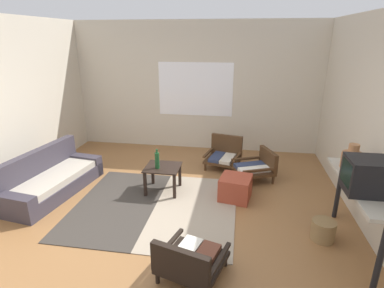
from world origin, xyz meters
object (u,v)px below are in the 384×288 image
at_px(couch, 50,180).
at_px(coffee_table, 163,172).
at_px(glass_bottle, 157,160).
at_px(clay_vase, 352,159).
at_px(crt_television, 373,176).
at_px(wicker_basket, 323,230).
at_px(ottoman_orange, 235,188).
at_px(console_shelf, 361,192).
at_px(armchair_striped_foreground, 190,261).
at_px(armchair_corner, 257,166).
at_px(armchair_by_window, 224,154).

height_order(couch, coffee_table, couch).
bearing_deg(glass_bottle, clay_vase, -12.00).
bearing_deg(crt_television, wicker_basket, 130.11).
distance_m(ottoman_orange, console_shelf, 1.79).
xyz_separation_m(crt_television, wicker_basket, (-0.28, 0.33, -0.91)).
relative_size(coffee_table, ottoman_orange, 1.21).
bearing_deg(couch, console_shelf, -9.38).
relative_size(couch, coffee_table, 3.30).
distance_m(couch, coffee_table, 1.79).
height_order(ottoman_orange, clay_vase, clay_vase).
bearing_deg(wicker_basket, clay_vase, 45.97).
bearing_deg(clay_vase, couch, 176.18).
distance_m(armchair_striped_foreground, wicker_basket, 1.77).
height_order(coffee_table, clay_vase, clay_vase).
xyz_separation_m(armchair_corner, console_shelf, (1.03, -1.73, 0.50)).
distance_m(crt_television, glass_bottle, 2.90).
relative_size(armchair_striped_foreground, crt_television, 1.45).
xyz_separation_m(armchair_corner, crt_television, (1.02, -1.94, 0.79)).
height_order(armchair_corner, glass_bottle, glass_bottle).
relative_size(armchair_striped_foreground, clay_vase, 2.53).
relative_size(ottoman_orange, crt_television, 0.85).
relative_size(ottoman_orange, clay_vase, 1.48).
height_order(armchair_striped_foreground, glass_bottle, glass_bottle).
relative_size(couch, armchair_striped_foreground, 2.34).
height_order(console_shelf, glass_bottle, console_shelf).
distance_m(couch, console_shelf, 4.39).
xyz_separation_m(couch, wicker_basket, (4.01, -0.58, -0.09)).
height_order(armchair_corner, crt_television, crt_television).
height_order(armchair_striped_foreground, wicker_basket, armchair_striped_foreground).
relative_size(armchair_striped_foreground, ottoman_orange, 1.71).
xyz_separation_m(armchair_by_window, glass_bottle, (-0.97, -1.22, 0.31)).
height_order(couch, armchair_by_window, couch).
bearing_deg(glass_bottle, console_shelf, -20.56).
bearing_deg(wicker_basket, armchair_by_window, 123.06).
relative_size(clay_vase, wicker_basket, 1.07).
relative_size(console_shelf, crt_television, 2.77).
bearing_deg(armchair_by_window, armchair_striped_foreground, -93.26).
bearing_deg(clay_vase, armchair_by_window, 132.63).
bearing_deg(ottoman_orange, armchair_by_window, 101.64).
bearing_deg(coffee_table, couch, -169.26).
xyz_separation_m(armchair_by_window, console_shelf, (1.63, -2.19, 0.49)).
distance_m(glass_bottle, wicker_basket, 2.51).
bearing_deg(glass_bottle, armchair_corner, 25.59).
xyz_separation_m(console_shelf, crt_television, (-0.00, -0.21, 0.29)).
bearing_deg(armchair_striped_foreground, armchair_corner, 72.91).
bearing_deg(armchair_by_window, crt_television, -55.87).
distance_m(armchair_corner, wicker_basket, 1.77).
height_order(coffee_table, ottoman_orange, coffee_table).
height_order(armchair_by_window, armchair_striped_foreground, armchair_by_window).
height_order(couch, armchair_corner, couch).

